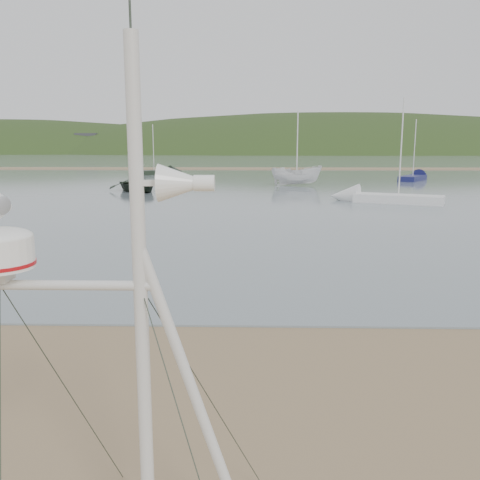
{
  "coord_description": "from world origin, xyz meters",
  "views": [
    {
      "loc": [
        2.69,
        -5.46,
        3.52
      ],
      "look_at": [
        2.53,
        1.0,
        2.31
      ],
      "focal_mm": 38.0,
      "sensor_mm": 36.0,
      "label": 1
    }
  ],
  "objects_px": {
    "boat_white": "(297,160)",
    "sailboat_dark_mid": "(166,172)",
    "sailboat_white_near": "(369,197)",
    "boat_dark": "(137,159)",
    "sailboat_blue_far": "(417,177)",
    "mast_rig": "(136,435)"
  },
  "relations": [
    {
      "from": "boat_white",
      "to": "sailboat_dark_mid",
      "type": "relative_size",
      "value": 0.69
    },
    {
      "from": "sailboat_white_near",
      "to": "sailboat_dark_mid",
      "type": "bearing_deg",
      "value": 120.64
    },
    {
      "from": "boat_dark",
      "to": "sailboat_blue_far",
      "type": "distance_m",
      "value": 29.06
    },
    {
      "from": "mast_rig",
      "to": "sailboat_white_near",
      "type": "bearing_deg",
      "value": 73.79
    },
    {
      "from": "boat_white",
      "to": "boat_dark",
      "type": "bearing_deg",
      "value": 113.36
    },
    {
      "from": "boat_dark",
      "to": "sailboat_blue_far",
      "type": "height_order",
      "value": "sailboat_blue_far"
    },
    {
      "from": "mast_rig",
      "to": "sailboat_blue_far",
      "type": "bearing_deg",
      "value": 70.02
    },
    {
      "from": "boat_white",
      "to": "sailboat_dark_mid",
      "type": "xyz_separation_m",
      "value": [
        -14.35,
        17.15,
        -1.95
      ]
    },
    {
      "from": "mast_rig",
      "to": "boat_white",
      "type": "distance_m",
      "value": 41.22
    },
    {
      "from": "sailboat_white_near",
      "to": "sailboat_dark_mid",
      "type": "height_order",
      "value": "sailboat_white_near"
    },
    {
      "from": "boat_dark",
      "to": "sailboat_white_near",
      "type": "relative_size",
      "value": 0.7
    },
    {
      "from": "mast_rig",
      "to": "sailboat_dark_mid",
      "type": "height_order",
      "value": "sailboat_dark_mid"
    },
    {
      "from": "mast_rig",
      "to": "sailboat_white_near",
      "type": "distance_m",
      "value": 29.3
    },
    {
      "from": "boat_dark",
      "to": "boat_white",
      "type": "distance_m",
      "value": 14.03
    },
    {
      "from": "mast_rig",
      "to": "boat_white",
      "type": "bearing_deg",
      "value": 83.33
    },
    {
      "from": "boat_dark",
      "to": "mast_rig",
      "type": "bearing_deg",
      "value": -109.11
    },
    {
      "from": "mast_rig",
      "to": "boat_dark",
      "type": "distance_m",
      "value": 35.59
    },
    {
      "from": "boat_white",
      "to": "sailboat_white_near",
      "type": "height_order",
      "value": "sailboat_white_near"
    },
    {
      "from": "mast_rig",
      "to": "sailboat_dark_mid",
      "type": "relative_size",
      "value": 0.82
    },
    {
      "from": "boat_dark",
      "to": "sailboat_dark_mid",
      "type": "height_order",
      "value": "sailboat_dark_mid"
    },
    {
      "from": "sailboat_white_near",
      "to": "sailboat_dark_mid",
      "type": "xyz_separation_m",
      "value": [
        -17.74,
        29.95,
        0.0
      ]
    },
    {
      "from": "boat_dark",
      "to": "sailboat_dark_mid",
      "type": "xyz_separation_m",
      "value": [
        -1.78,
        23.37,
        -2.15
      ]
    }
  ]
}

